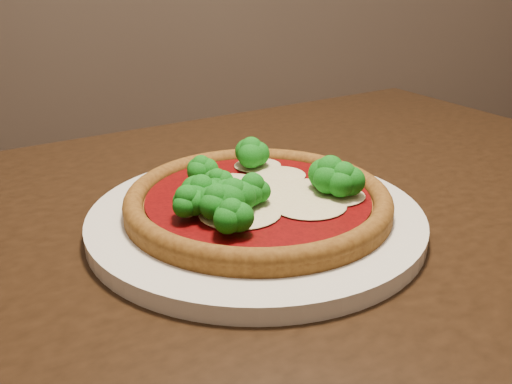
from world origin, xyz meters
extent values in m
cube|color=black|center=(-0.14, -0.13, 0.73)|extent=(1.29, 1.10, 0.04)
cylinder|color=black|center=(0.21, 0.36, 0.35)|extent=(0.06, 0.06, 0.71)
cylinder|color=silver|center=(-0.19, -0.16, 0.76)|extent=(0.35, 0.35, 0.02)
cylinder|color=brown|center=(-0.19, -0.16, 0.77)|extent=(0.28, 0.28, 0.01)
torus|color=brown|center=(-0.19, -0.16, 0.78)|extent=(0.28, 0.28, 0.02)
cylinder|color=#620406|center=(-0.19, -0.16, 0.78)|extent=(0.24, 0.24, 0.00)
ellipsoid|color=beige|center=(-0.11, -0.18, 0.78)|extent=(0.06, 0.06, 0.00)
ellipsoid|color=beige|center=(-0.13, -0.16, 0.78)|extent=(0.08, 0.07, 0.01)
ellipsoid|color=beige|center=(-0.21, -0.12, 0.78)|extent=(0.07, 0.07, 0.01)
ellipsoid|color=beige|center=(-0.14, -0.20, 0.78)|extent=(0.08, 0.07, 0.01)
ellipsoid|color=beige|center=(-0.17, -0.07, 0.78)|extent=(0.06, 0.05, 0.00)
ellipsoid|color=beige|center=(-0.15, -0.11, 0.78)|extent=(0.06, 0.06, 0.01)
ellipsoid|color=beige|center=(-0.24, -0.16, 0.78)|extent=(0.06, 0.05, 0.00)
ellipsoid|color=beige|center=(-0.18, -0.16, 0.78)|extent=(0.10, 0.09, 0.01)
ellipsoid|color=beige|center=(-0.21, -0.20, 0.78)|extent=(0.08, 0.07, 0.01)
ellipsoid|color=beige|center=(-0.11, -0.18, 0.78)|extent=(0.06, 0.06, 0.01)
ellipsoid|color=#168D1B|center=(-0.20, -0.18, 0.81)|extent=(0.04, 0.04, 0.04)
ellipsoid|color=#168D1B|center=(-0.25, -0.18, 0.81)|extent=(0.04, 0.04, 0.04)
ellipsoid|color=#168D1B|center=(-0.22, -0.20, 0.81)|extent=(0.05, 0.05, 0.04)
ellipsoid|color=#168D1B|center=(-0.21, -0.18, 0.80)|extent=(0.03, 0.03, 0.03)
ellipsoid|color=#168D1B|center=(-0.23, -0.15, 0.80)|extent=(0.03, 0.03, 0.03)
ellipsoid|color=#168D1B|center=(-0.26, -0.20, 0.80)|extent=(0.04, 0.04, 0.03)
ellipsoid|color=#168D1B|center=(-0.10, -0.18, 0.81)|extent=(0.05, 0.05, 0.04)
ellipsoid|color=#168D1B|center=(-0.24, -0.11, 0.80)|extent=(0.04, 0.04, 0.03)
ellipsoid|color=#168D1B|center=(-0.18, -0.08, 0.81)|extent=(0.05, 0.05, 0.04)
ellipsoid|color=#168D1B|center=(-0.23, -0.24, 0.80)|extent=(0.04, 0.04, 0.03)
ellipsoid|color=#168D1B|center=(-0.11, -0.17, 0.81)|extent=(0.05, 0.05, 0.04)
ellipsoid|color=#168D1B|center=(-0.24, -0.21, 0.81)|extent=(0.04, 0.04, 0.04)
camera|label=1|loc=(-0.30, -0.70, 1.02)|focal=40.00mm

